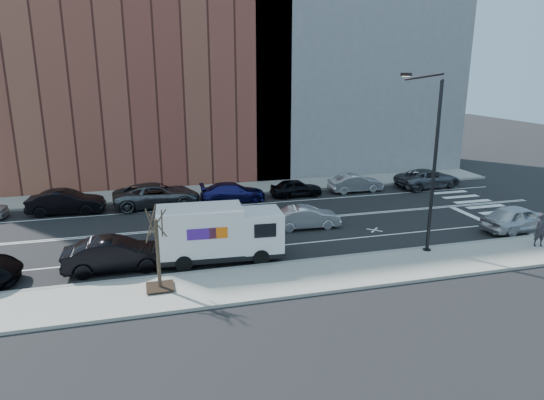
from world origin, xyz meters
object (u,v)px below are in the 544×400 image
far_parked_b (66,202)px  driving_sedan (306,217)px  near_parked_front (518,218)px  fedex_van (219,233)px  pedestrian (541,230)px

far_parked_b → driving_sedan: (14.62, -7.11, -0.13)m
driving_sedan → near_parked_front: size_ratio=0.88×
fedex_van → pedestrian: 17.36m
fedex_van → near_parked_front: bearing=3.3°
fedex_van → driving_sedan: size_ratio=1.56×
near_parked_front → pedestrian: size_ratio=2.53×
driving_sedan → pedestrian: size_ratio=2.23×
near_parked_front → pedestrian: 2.97m
far_parked_b → driving_sedan: size_ratio=1.19×
near_parked_front → pedestrian: pedestrian is taller
fedex_van → far_parked_b: fedex_van is taller
driving_sedan → near_parked_front: (12.13, -3.92, 0.12)m
pedestrian → driving_sedan: bearing=162.4°
fedex_van → far_parked_b: (-8.62, 10.94, -0.71)m
driving_sedan → pedestrian: pedestrian is taller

